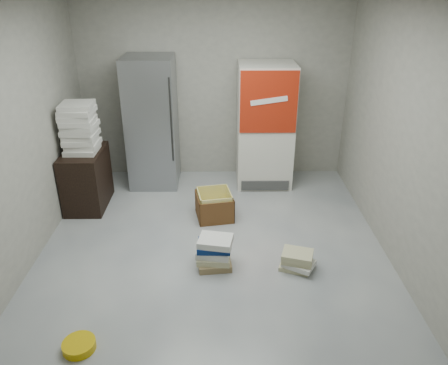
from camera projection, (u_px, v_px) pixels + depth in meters
ground at (213, 264)px, 4.86m from camera, size 5.00×5.00×0.00m
room_shell at (210, 107)px, 4.08m from camera, size 4.04×5.04×2.82m
steel_fridge at (152, 123)px, 6.36m from camera, size 0.70×0.72×1.90m
coke_cooler at (265, 126)px, 6.39m from camera, size 0.80×0.73×1.80m
wood_shelf at (87, 179)px, 5.93m from camera, size 0.50×0.80×0.80m
supply_box_stack at (80, 128)px, 5.62m from camera, size 0.45×0.44×0.65m
phonebook_stack_main at (214, 252)px, 4.76m from camera, size 0.42×0.35×0.36m
phonebook_stack_side at (297, 260)px, 4.75m from camera, size 0.43×0.39×0.21m
cardboard_box at (214, 207)px, 5.74m from camera, size 0.53×0.53×0.37m
bucket_lid at (79, 345)px, 3.76m from camera, size 0.33×0.33×0.08m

